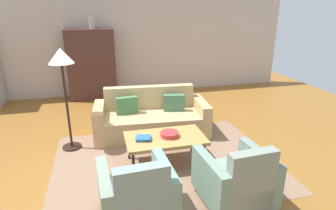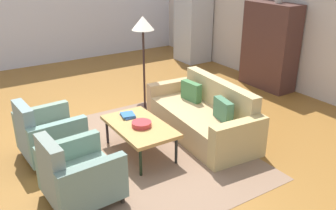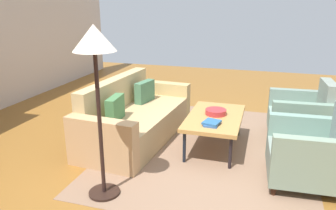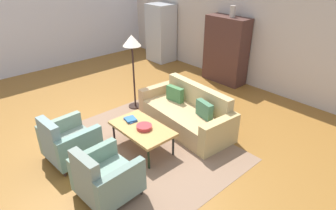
{
  "view_description": "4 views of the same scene",
  "coord_description": "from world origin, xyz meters",
  "px_view_note": "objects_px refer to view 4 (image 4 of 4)",
  "views": [
    {
      "loc": [
        -0.39,
        -3.77,
        2.32
      ],
      "look_at": [
        0.72,
        0.63,
        0.73
      ],
      "focal_mm": 30.01,
      "sensor_mm": 36.0,
      "label": 1
    },
    {
      "loc": [
        4.7,
        -2.23,
        2.73
      ],
      "look_at": [
        0.56,
        0.44,
        0.68
      ],
      "focal_mm": 39.11,
      "sensor_mm": 36.0,
      "label": 2
    },
    {
      "loc": [
        -3.58,
        -0.61,
        1.91
      ],
      "look_at": [
        0.48,
        0.62,
        0.56
      ],
      "focal_mm": 34.91,
      "sensor_mm": 36.0,
      "label": 3
    },
    {
      "loc": [
        4.14,
        -2.67,
        3.23
      ],
      "look_at": [
        0.62,
        0.52,
        0.76
      ],
      "focal_mm": 31.06,
      "sensor_mm": 36.0,
      "label": 4
    }
  ],
  "objects_px": {
    "armchair_left": "(67,143)",
    "coffee_table": "(142,129)",
    "fruit_bowl": "(144,127)",
    "armchair_right": "(104,179)",
    "refrigerator": "(161,33)",
    "floor_lamp": "(132,47)",
    "cabinet": "(226,50)",
    "couch": "(188,114)",
    "vase_tall": "(233,11)",
    "book_stack": "(130,119)"
  },
  "relations": [
    {
      "from": "armchair_left",
      "to": "coffee_table",
      "type": "bearing_deg",
      "value": 59.7
    },
    {
      "from": "coffee_table",
      "to": "fruit_bowl",
      "type": "distance_m",
      "value": 0.1
    },
    {
      "from": "coffee_table",
      "to": "armchair_right",
      "type": "xyz_separation_m",
      "value": [
        0.6,
        -1.17,
        -0.08
      ]
    },
    {
      "from": "coffee_table",
      "to": "refrigerator",
      "type": "bearing_deg",
      "value": 135.23
    },
    {
      "from": "armchair_left",
      "to": "floor_lamp",
      "type": "distance_m",
      "value": 2.49
    },
    {
      "from": "coffee_table",
      "to": "cabinet",
      "type": "bearing_deg",
      "value": 105.81
    },
    {
      "from": "fruit_bowl",
      "to": "couch",
      "type": "bearing_deg",
      "value": 92.94
    },
    {
      "from": "armchair_left",
      "to": "refrigerator",
      "type": "xyz_separation_m",
      "value": [
        -3.07,
        4.8,
        0.58
      ]
    },
    {
      "from": "vase_tall",
      "to": "floor_lamp",
      "type": "relative_size",
      "value": 0.17
    },
    {
      "from": "coffee_table",
      "to": "book_stack",
      "type": "distance_m",
      "value": 0.34
    },
    {
      "from": "fruit_bowl",
      "to": "book_stack",
      "type": "bearing_deg",
      "value": -178.09
    },
    {
      "from": "couch",
      "to": "armchair_left",
      "type": "xyz_separation_m",
      "value": [
        -0.6,
        -2.35,
        0.06
      ]
    },
    {
      "from": "cabinet",
      "to": "fruit_bowl",
      "type": "bearing_deg",
      "value": -73.24
    },
    {
      "from": "armchair_left",
      "to": "fruit_bowl",
      "type": "relative_size",
      "value": 3.13
    },
    {
      "from": "refrigerator",
      "to": "armchair_right",
      "type": "bearing_deg",
      "value": -48.36
    },
    {
      "from": "coffee_table",
      "to": "floor_lamp",
      "type": "bearing_deg",
      "value": 148.22
    },
    {
      "from": "couch",
      "to": "fruit_bowl",
      "type": "xyz_separation_m",
      "value": [
        0.06,
        -1.19,
        0.2
      ]
    },
    {
      "from": "coffee_table",
      "to": "vase_tall",
      "type": "height_order",
      "value": "vase_tall"
    },
    {
      "from": "coffee_table",
      "to": "vase_tall",
      "type": "relative_size",
      "value": 4.22
    },
    {
      "from": "vase_tall",
      "to": "refrigerator",
      "type": "height_order",
      "value": "vase_tall"
    },
    {
      "from": "armchair_right",
      "to": "floor_lamp",
      "type": "height_order",
      "value": "floor_lamp"
    },
    {
      "from": "couch",
      "to": "armchair_left",
      "type": "relative_size",
      "value": 2.46
    },
    {
      "from": "coffee_table",
      "to": "floor_lamp",
      "type": "relative_size",
      "value": 0.7
    },
    {
      "from": "book_stack",
      "to": "refrigerator",
      "type": "bearing_deg",
      "value": 132.39
    },
    {
      "from": "armchair_left",
      "to": "refrigerator",
      "type": "relative_size",
      "value": 0.48
    },
    {
      "from": "coffee_table",
      "to": "cabinet",
      "type": "relative_size",
      "value": 0.67
    },
    {
      "from": "coffee_table",
      "to": "refrigerator",
      "type": "xyz_separation_m",
      "value": [
        -3.67,
        3.64,
        0.51
      ]
    },
    {
      "from": "fruit_bowl",
      "to": "vase_tall",
      "type": "height_order",
      "value": "vase_tall"
    },
    {
      "from": "armchair_right",
      "to": "vase_tall",
      "type": "distance_m",
      "value": 5.39
    },
    {
      "from": "armchair_left",
      "to": "fruit_bowl",
      "type": "bearing_deg",
      "value": 57.14
    },
    {
      "from": "armchair_left",
      "to": "cabinet",
      "type": "relative_size",
      "value": 0.49
    },
    {
      "from": "armchair_left",
      "to": "fruit_bowl",
      "type": "distance_m",
      "value": 1.35
    },
    {
      "from": "couch",
      "to": "cabinet",
      "type": "distance_m",
      "value": 2.83
    },
    {
      "from": "armchair_right",
      "to": "floor_lamp",
      "type": "distance_m",
      "value": 3.12
    },
    {
      "from": "floor_lamp",
      "to": "refrigerator",
      "type": "bearing_deg",
      "value": 128.97
    },
    {
      "from": "armchair_left",
      "to": "fruit_bowl",
      "type": "xyz_separation_m",
      "value": [
        0.66,
        1.17,
        0.15
      ]
    },
    {
      "from": "armchair_left",
      "to": "floor_lamp",
      "type": "bearing_deg",
      "value": 109.29
    },
    {
      "from": "book_stack",
      "to": "refrigerator",
      "type": "height_order",
      "value": "refrigerator"
    },
    {
      "from": "coffee_table",
      "to": "cabinet",
      "type": "height_order",
      "value": "cabinet"
    },
    {
      "from": "couch",
      "to": "vase_tall",
      "type": "height_order",
      "value": "vase_tall"
    },
    {
      "from": "book_stack",
      "to": "floor_lamp",
      "type": "bearing_deg",
      "value": 140.74
    },
    {
      "from": "couch",
      "to": "book_stack",
      "type": "bearing_deg",
      "value": 78.46
    },
    {
      "from": "fruit_bowl",
      "to": "vase_tall",
      "type": "distance_m",
      "value": 4.14
    },
    {
      "from": "book_stack",
      "to": "refrigerator",
      "type": "xyz_separation_m",
      "value": [
        -3.33,
        3.65,
        0.44
      ]
    },
    {
      "from": "couch",
      "to": "floor_lamp",
      "type": "height_order",
      "value": "floor_lamp"
    },
    {
      "from": "coffee_table",
      "to": "vase_tall",
      "type": "distance_m",
      "value": 4.15
    },
    {
      "from": "book_stack",
      "to": "armchair_right",
      "type": "bearing_deg",
      "value": -50.84
    },
    {
      "from": "armchair_right",
      "to": "floor_lamp",
      "type": "bearing_deg",
      "value": 131.4
    },
    {
      "from": "armchair_right",
      "to": "cabinet",
      "type": "height_order",
      "value": "cabinet"
    },
    {
      "from": "armchair_right",
      "to": "book_stack",
      "type": "distance_m",
      "value": 1.49
    }
  ]
}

